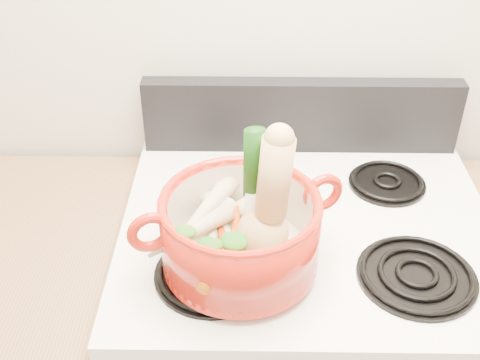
{
  "coord_description": "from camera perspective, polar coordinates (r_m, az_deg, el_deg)",
  "views": [
    {
      "loc": [
        -0.13,
        0.42,
        1.75
      ],
      "look_at": [
        -0.14,
        1.24,
        1.17
      ],
      "focal_mm": 45.0,
      "sensor_mm": 36.0,
      "label": 1
    }
  ],
  "objects": [
    {
      "name": "wall_back",
      "position": [
        1.41,
        6.29,
        16.39
      ],
      "size": [
        3.5,
        0.02,
        2.6
      ],
      "primitive_type": "cube",
      "color": "beige",
      "rests_on": "floor"
    },
    {
      "name": "cooktop",
      "position": [
        1.28,
        6.43,
        -4.57
      ],
      "size": [
        0.78,
        0.67,
        0.03
      ],
      "primitive_type": "cube",
      "color": "white",
      "rests_on": "stove_body"
    },
    {
      "name": "control_backsplash",
      "position": [
        1.47,
        5.8,
        6.11
      ],
      "size": [
        0.76,
        0.05,
        0.18
      ],
      "primitive_type": "cube",
      "color": "black",
      "rests_on": "cooktop"
    },
    {
      "name": "burner_front_left",
      "position": [
        1.14,
        -2.52,
        -8.72
      ],
      "size": [
        0.22,
        0.22,
        0.02
      ],
      "primitive_type": "cylinder",
      "color": "black",
      "rests_on": "cooktop"
    },
    {
      "name": "burner_front_right",
      "position": [
        1.18,
        16.42,
        -8.57
      ],
      "size": [
        0.22,
        0.22,
        0.02
      ],
      "primitive_type": "cylinder",
      "color": "black",
      "rests_on": "cooktop"
    },
    {
      "name": "burner_back_left",
      "position": [
        1.37,
        -1.88,
        -0.01
      ],
      "size": [
        0.17,
        0.17,
        0.02
      ],
      "primitive_type": "cylinder",
      "color": "black",
      "rests_on": "cooktop"
    },
    {
      "name": "burner_back_right",
      "position": [
        1.41,
        13.78,
        -0.15
      ],
      "size": [
        0.17,
        0.17,
        0.02
      ],
      "primitive_type": "cylinder",
      "color": "black",
      "rests_on": "cooktop"
    },
    {
      "name": "dutch_oven",
      "position": [
        1.1,
        0.02,
        -5.0
      ],
      "size": [
        0.38,
        0.38,
        0.14
      ],
      "primitive_type": "cylinder",
      "rotation": [
        0.0,
        0.0,
        0.37
      ],
      "color": "#AE1C0E",
      "rests_on": "burner_front_left"
    },
    {
      "name": "pot_handle_left",
      "position": [
        1.04,
        -8.54,
        -4.91
      ],
      "size": [
        0.08,
        0.05,
        0.08
      ],
      "primitive_type": "torus",
      "rotation": [
        1.57,
        0.0,
        0.37
      ],
      "color": "#AE1C0E",
      "rests_on": "dutch_oven"
    },
    {
      "name": "pot_handle_right",
      "position": [
        1.12,
        7.86,
        -1.19
      ],
      "size": [
        0.08,
        0.05,
        0.08
      ],
      "primitive_type": "torus",
      "rotation": [
        1.57,
        0.0,
        0.37
      ],
      "color": "#AE1C0E",
      "rests_on": "dutch_oven"
    },
    {
      "name": "squash",
      "position": [
        1.05,
        2.27,
        -1.62
      ],
      "size": [
        0.13,
        0.11,
        0.25
      ],
      "primitive_type": null,
      "rotation": [
        0.0,
        0.07,
        -0.12
      ],
      "color": "#DCB770",
      "rests_on": "dutch_oven"
    },
    {
      "name": "leek",
      "position": [
        1.08,
        1.32,
        -0.39
      ],
      "size": [
        0.05,
        0.06,
        0.25
      ],
      "primitive_type": "cylinder",
      "rotation": [
        0.05,
        0.0,
        0.19
      ],
      "color": "silver",
      "rests_on": "dutch_oven"
    },
    {
      "name": "ginger",
      "position": [
        1.19,
        1.24,
        -2.74
      ],
      "size": [
        0.09,
        0.08,
        0.04
      ],
      "primitive_type": "ellipsoid",
      "rotation": [
        0.0,
        0.0,
        0.23
      ],
      "color": "tan",
      "rests_on": "dutch_oven"
    },
    {
      "name": "parsnip_0",
      "position": [
        1.15,
        -2.43,
        -3.99
      ],
      "size": [
        0.05,
        0.23,
        0.06
      ],
      "primitive_type": "cone",
      "rotation": [
        1.66,
        0.0,
        -0.04
      ],
      "color": "#EDE7C1",
      "rests_on": "dutch_oven"
    },
    {
      "name": "parsnip_1",
      "position": [
        1.13,
        -3.77,
        -4.99
      ],
      "size": [
        0.15,
        0.17,
        0.05
      ],
      "primitive_type": "cone",
      "rotation": [
        1.66,
        0.0,
        -0.66
      ],
      "color": "beige",
      "rests_on": "dutch_oven"
    },
    {
      "name": "parsnip_2",
      "position": [
        1.15,
        -1.83,
        -3.64
      ],
      "size": [
        0.11,
        0.18,
        0.05
      ],
      "primitive_type": "cone",
      "rotation": [
        1.66,
        0.0,
        0.46
      ],
      "color": "beige",
      "rests_on": "dutch_oven"
    },
    {
      "name": "parsnip_3",
      "position": [
        1.1,
        -4.79,
        -4.9
      ],
      "size": [
        0.17,
        0.13,
        0.05
      ],
      "primitive_type": "cone",
      "rotation": [
        1.66,
        0.0,
        -0.95
      ],
      "color": "beige",
      "rests_on": "dutch_oven"
    },
    {
      "name": "parsnip_4",
      "position": [
        1.14,
        -3.34,
        -2.75
      ],
      "size": [
        0.16,
        0.22,
        0.06
      ],
      "primitive_type": "cone",
      "rotation": [
        1.66,
        0.0,
        -0.54
      ],
      "color": "beige",
      "rests_on": "dutch_oven"
    },
    {
      "name": "carrot_0",
      "position": [
        1.09,
        -1.33,
        -6.81
      ],
      "size": [
        0.07,
        0.17,
        0.05
      ],
      "primitive_type": "cone",
      "rotation": [
        1.66,
        0.0,
        0.21
      ],
      "color": "#CD3C0A",
      "rests_on": "dutch_oven"
    },
    {
      "name": "carrot_1",
      "position": [
        1.09,
        -2.65,
        -6.93
      ],
      "size": [
        0.12,
        0.13,
        0.04
      ],
      "primitive_type": "cone",
      "rotation": [
        1.66,
        0.0,
        -0.71
      ],
      "color": "#D05D0A",
      "rests_on": "dutch_oven"
    },
    {
      "name": "carrot_2",
      "position": [
        1.1,
        -0.43,
        -5.82
      ],
      "size": [
        0.04,
        0.18,
        0.05
      ],
      "primitive_type": "cone",
      "rotation": [
        1.66,
        0.0,
        -0.0
      ],
      "color": "#CC4E0A",
      "rests_on": "dutch_oven"
    },
    {
      "name": "carrot_3",
      "position": [
        1.05,
        -2.14,
        -8.09
      ],
      "size": [
        0.07,
        0.12,
        0.04
      ],
      "primitive_type": "cone",
      "rotation": [
        1.66,
        0.0,
        -0.37
      ],
      "color": "#CC630A",
      "rests_on": "dutch_oven"
    },
    {
      "name": "carrot_4",
      "position": [
        1.05,
        -1.16,
        -7.03
      ],
      "size": [
        0.08,
        0.15,
        0.04
      ],
      "primitive_type": "cone",
      "rotation": [
        1.66,
        0.0,
        -0.38
      ],
      "color": "#C9590A",
      "rests_on": "dutch_oven"
    }
  ]
}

